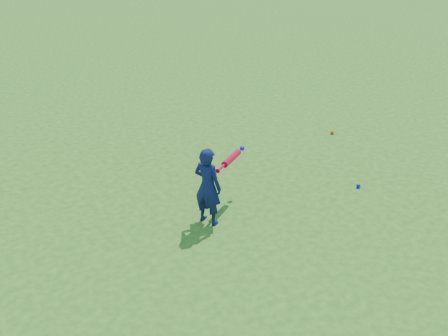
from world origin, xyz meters
name	(u,v)px	position (x,y,z in m)	size (l,w,h in m)	color
ground	(226,193)	(0.00, 0.00, 0.00)	(80.00, 80.00, 0.00)	#2D6A19
child	(208,186)	(-0.65, -0.51, 0.58)	(0.42, 0.28, 1.15)	#0E1643
ground_ball_red	(332,132)	(3.01, 0.75, 0.04)	(0.07, 0.07, 0.07)	red
ground_ball_blue	(358,186)	(1.85, -1.01, 0.03)	(0.07, 0.07, 0.07)	#0B0CC6
bat_swing	(232,157)	(-0.04, -0.22, 0.74)	(0.77, 0.48, 0.10)	red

